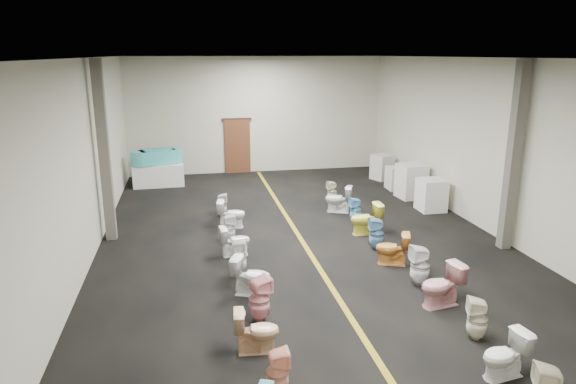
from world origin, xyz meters
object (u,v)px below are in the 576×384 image
object	(u,v)px
appliance_crate_d	(382,167)
toilet_right_6	(376,234)
display_table	(159,175)
appliance_crate_b	(411,181)
toilet_right_5	(392,249)
bathtub	(157,156)
toilet_right_10	(332,191)
toilet_right_8	(355,210)
appliance_crate_c	(397,178)
toilet_left_2	(257,331)
toilet_right_1	(505,355)
toilet_left_6	(235,241)
toilet_left_9	(222,205)
toilet_left_5	(238,257)
toilet_right_3	(442,286)
toilet_right_7	(366,219)
toilet_right_9	(338,199)
appliance_crate_a	(431,195)
toilet_right_4	(420,266)
toilet_left_3	(259,299)
toilet_left_7	(229,228)
toilet_left_4	(251,276)
toilet_right_2	(477,319)
toilet_left_1	(277,372)
toilet_left_8	(231,214)

from	to	relation	value
appliance_crate_d	toilet_right_6	distance (m)	7.30
display_table	appliance_crate_d	bearing A→B (deg)	-4.67
appliance_crate_b	appliance_crate_d	bearing A→B (deg)	90.00
appliance_crate_b	toilet_right_5	distance (m)	5.81
bathtub	toilet_right_10	distance (m)	6.45
toilet_right_8	appliance_crate_c	bearing A→B (deg)	135.76
toilet_left_2	toilet_right_1	world-z (taller)	toilet_left_2
appliance_crate_b	toilet_left_6	distance (m)	7.29
appliance_crate_c	toilet_left_9	size ratio (longest dim) A/B	1.15
toilet_left_5	toilet_right_3	xyz separation A→B (m)	(3.58, -2.20, 0.03)
toilet_left_6	toilet_right_1	world-z (taller)	same
display_table	toilet_right_6	world-z (taller)	toilet_right_6
toilet_right_3	toilet_right_6	size ratio (longest dim) A/B	1.04
toilet_right_7	toilet_right_9	xyz separation A→B (m)	(-0.15, 2.00, -0.01)
appliance_crate_a	toilet_right_4	world-z (taller)	appliance_crate_a
display_table	toilet_right_8	distance (m)	7.74
appliance_crate_b	toilet_right_10	world-z (taller)	appliance_crate_b
toilet_left_3	toilet_right_4	world-z (taller)	toilet_right_4
toilet_left_9	toilet_right_10	world-z (taller)	toilet_right_10
toilet_left_2	toilet_right_10	world-z (taller)	toilet_left_2
toilet_left_7	toilet_right_9	world-z (taller)	toilet_right_9
display_table	toilet_right_5	size ratio (longest dim) A/B	2.35
toilet_left_7	toilet_right_4	world-z (taller)	toilet_right_4
toilet_right_6	toilet_right_7	distance (m)	1.08
toilet_left_4	display_table	bearing A→B (deg)	36.45
toilet_left_9	toilet_right_3	world-z (taller)	toilet_right_3
toilet_left_6	toilet_right_10	xyz separation A→B (m)	(3.48, 3.93, -0.02)
display_table	toilet_right_2	size ratio (longest dim) A/B	2.37
appliance_crate_d	toilet_left_1	world-z (taller)	appliance_crate_d
toilet_left_9	toilet_right_4	bearing A→B (deg)	-139.29
toilet_left_3	toilet_left_8	size ratio (longest dim) A/B	1.09
display_table	toilet_right_2	distance (m)	12.90
toilet_left_3	toilet_right_7	world-z (taller)	toilet_right_7
appliance_crate_d	toilet_left_7	xyz separation A→B (m)	(-6.21, -5.51, -0.11)
toilet_left_6	appliance_crate_a	bearing A→B (deg)	-75.38
appliance_crate_a	toilet_right_1	bearing A→B (deg)	-109.13
toilet_right_6	toilet_right_9	size ratio (longest dim) A/B	0.99
toilet_right_9	toilet_right_10	xyz separation A→B (m)	(0.12, 1.11, -0.06)
toilet_right_8	toilet_left_3	bearing A→B (deg)	-39.60
appliance_crate_c	toilet_right_4	distance (m)	7.81
appliance_crate_c	toilet_left_8	xyz separation A→B (m)	(-6.06, -2.98, -0.01)
toilet_left_8	toilet_right_2	world-z (taller)	toilet_left_8
toilet_right_9	toilet_right_3	bearing A→B (deg)	25.43
toilet_left_4	toilet_left_8	size ratio (longest dim) A/B	1.03
toilet_right_5	toilet_left_6	bearing A→B (deg)	-88.43
display_table	toilet_right_9	distance (m)	6.94
appliance_crate_b	toilet_left_8	xyz separation A→B (m)	(-6.06, -1.86, -0.18)
toilet_right_2	toilet_right_8	distance (m)	6.29
appliance_crate_b	toilet_right_9	bearing A→B (deg)	-158.78
appliance_crate_b	appliance_crate_c	xyz separation A→B (m)	(0.00, 1.11, -0.17)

